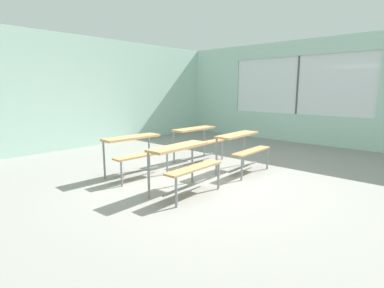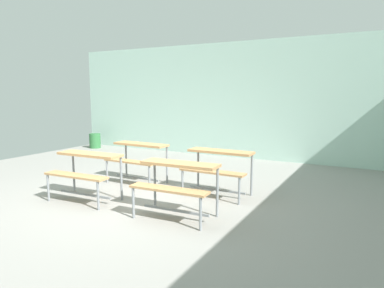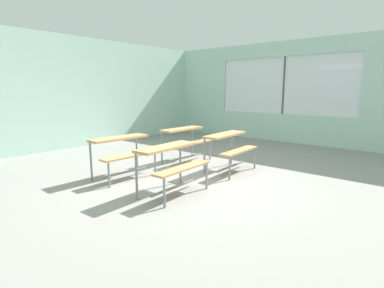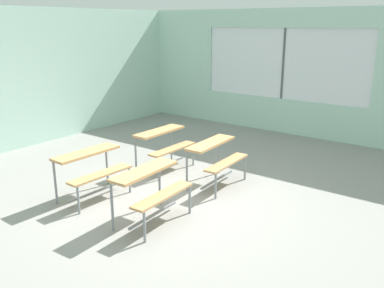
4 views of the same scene
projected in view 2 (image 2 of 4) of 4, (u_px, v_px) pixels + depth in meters
ground at (125, 204)px, 5.41m from camera, size 10.00×9.00×0.05m
wall_back at (233, 100)px, 9.11m from camera, size 10.00×0.12×3.00m
desk_bench_r0c0 at (85, 165)px, 5.43m from camera, size 1.13×0.64×0.74m
desk_bench_r0c1 at (176, 177)px, 4.68m from camera, size 1.12×0.64×0.74m
desk_bench_r1c0 at (137, 153)px, 6.52m from camera, size 1.12×0.63×0.74m
desk_bench_r1c1 at (218, 162)px, 5.70m from camera, size 1.11×0.60×0.74m
trash_bin at (95, 141)px, 10.77m from camera, size 0.34×0.34×0.45m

